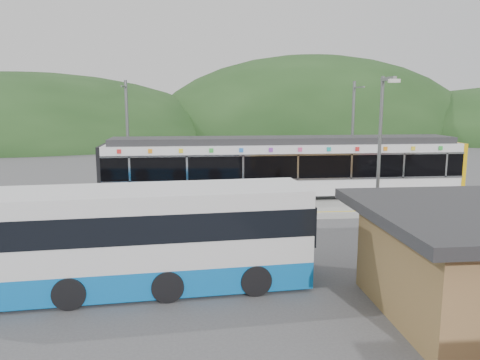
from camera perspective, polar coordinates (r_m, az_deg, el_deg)
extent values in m
plane|color=#4C4C4F|center=(21.24, 2.86, -6.16)|extent=(120.00, 120.00, 0.00)
ellipsoid|color=#1E3D19|center=(76.58, -24.88, 4.36)|extent=(60.00, 45.00, 20.00)
ellipsoid|color=#1E3D19|center=(76.85, 8.59, 5.15)|extent=(52.00, 39.00, 26.00)
cube|color=#9E9E99|center=(24.36, 1.68, -3.73)|extent=(26.00, 3.20, 0.30)
cube|color=yellow|center=(23.08, 2.11, -4.10)|extent=(26.00, 0.10, 0.01)
cube|color=black|center=(26.78, -7.44, -2.27)|extent=(3.20, 2.20, 0.56)
cube|color=black|center=(29.02, 16.98, -1.69)|extent=(3.20, 2.20, 0.56)
cube|color=silver|center=(27.13, 5.29, -0.48)|extent=(20.00, 2.90, 0.92)
cube|color=black|center=(26.95, 5.33, 2.00)|extent=(20.00, 2.96, 1.45)
cube|color=silver|center=(25.59, 5.96, 0.06)|extent=(20.00, 0.05, 0.10)
cube|color=silver|center=(25.41, 6.01, 3.06)|extent=(20.00, 0.05, 0.10)
cube|color=silver|center=(26.84, 5.36, 4.01)|extent=(20.00, 2.90, 0.45)
cube|color=#2D2D30|center=(26.81, 5.38, 4.87)|extent=(19.40, 2.50, 0.36)
cube|color=#E2AB0B|center=(30.60, 24.26, 1.48)|extent=(0.24, 2.92, 3.00)
cube|color=black|center=(26.93, -16.27, 0.95)|extent=(0.20, 2.92, 3.00)
cube|color=silver|center=(25.17, -13.32, 1.25)|extent=(0.10, 0.05, 1.35)
cube|color=silver|center=(24.96, -6.48, 1.38)|extent=(0.10, 0.05, 1.35)
cube|color=silver|center=(25.10, 0.39, 1.48)|extent=(0.10, 0.05, 1.35)
cube|color=silver|center=(25.60, 7.08, 1.57)|extent=(0.10, 0.05, 1.35)
cube|color=silver|center=(26.43, 13.43, 1.63)|extent=(0.10, 0.05, 1.35)
cube|color=silver|center=(27.57, 19.33, 1.67)|extent=(0.10, 0.05, 1.35)
cube|color=silver|center=(28.72, 23.85, 1.69)|extent=(0.10, 0.05, 1.35)
cube|color=red|center=(25.13, -14.54, 3.38)|extent=(0.22, 0.04, 0.22)
cube|color=orange|center=(24.94, -10.90, 3.47)|extent=(0.22, 0.04, 0.22)
cube|color=yellow|center=(24.85, -7.21, 3.55)|extent=(0.22, 0.04, 0.22)
cube|color=green|center=(24.87, -3.52, 3.61)|extent=(0.22, 0.04, 0.22)
cube|color=blue|center=(24.98, 0.16, 3.65)|extent=(0.22, 0.04, 0.22)
cube|color=purple|center=(25.20, 3.78, 3.68)|extent=(0.22, 0.04, 0.22)
cube|color=#E54C8C|center=(25.52, 7.34, 3.70)|extent=(0.22, 0.04, 0.22)
cube|color=#19A5A5|center=(25.93, 10.79, 3.70)|extent=(0.22, 0.04, 0.22)
cube|color=red|center=(26.43, 14.12, 3.69)|extent=(0.22, 0.04, 0.22)
cube|color=orange|center=(27.02, 17.32, 3.67)|extent=(0.22, 0.04, 0.22)
cube|color=yellow|center=(27.69, 20.37, 3.63)|extent=(0.22, 0.04, 0.22)
cube|color=green|center=(28.43, 23.27, 3.59)|extent=(0.22, 0.04, 0.22)
cylinder|color=slate|center=(29.15, -13.52, 4.86)|extent=(0.18, 0.18, 7.00)
cube|color=slate|center=(28.28, -13.98, 11.00)|extent=(0.08, 1.80, 0.08)
cylinder|color=slate|center=(30.62, 13.53, 5.08)|extent=(0.18, 0.18, 7.00)
cube|color=slate|center=(29.80, 14.28, 10.90)|extent=(0.08, 1.80, 0.08)
cube|color=blue|center=(15.17, -14.18, -10.89)|extent=(11.65, 3.51, 0.83)
cube|color=silver|center=(14.90, -14.31, -7.88)|extent=(11.65, 3.51, 0.83)
cube|color=black|center=(14.68, -14.45, -4.77)|extent=(11.65, 3.55, 0.83)
cube|color=silver|center=(14.53, -14.56, -2.17)|extent=(11.65, 3.51, 0.52)
cylinder|color=black|center=(15.34, -19.33, -11.12)|extent=(1.15, 2.79, 0.94)
cylinder|color=black|center=(15.15, -8.96, -10.95)|extent=(1.15, 2.79, 0.94)
cylinder|color=black|center=(15.41, 0.95, -10.46)|extent=(1.15, 2.79, 0.94)
cylinder|color=slate|center=(17.29, 16.51, 1.03)|extent=(0.12, 0.12, 6.60)
cube|color=slate|center=(16.68, 17.69, 11.68)|extent=(0.15, 1.10, 0.12)
cube|color=silver|center=(16.22, 18.38, 11.40)|extent=(0.36, 0.19, 0.12)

